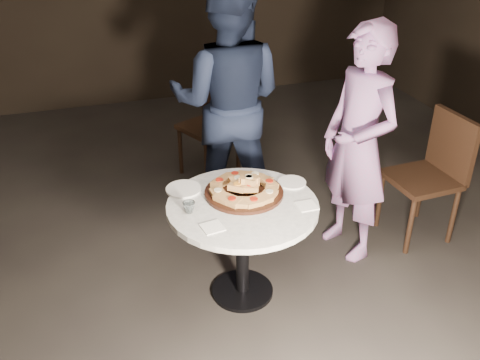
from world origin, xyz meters
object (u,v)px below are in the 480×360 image
Objects in this scene: water_glass at (189,207)px; chair_far at (215,123)px; diner_navy at (228,102)px; table at (243,221)px; focaccia_pile at (245,186)px; diner_teal at (359,146)px; serving_board at (244,193)px; chair_right at (434,168)px.

chair_far reaches higher than water_glass.
diner_navy is (0.52, 1.00, 0.20)m from water_glass.
focaccia_pile is (0.04, 0.10, 0.18)m from table.
diner_teal reaches higher than water_glass.
serving_board is 0.51× the size of chair_right.
serving_board is at bearing -93.71° from diner_teal.
chair_far is 1.44m from diner_teal.
focaccia_pile reaches higher than water_glass.
focaccia_pile is at bearing -87.41° from chair_right.
chair_far is (0.21, 1.41, -0.15)m from serving_board.
diner_teal is (0.82, 0.14, 0.08)m from focaccia_pile.
serving_board is at bearing 14.99° from water_glass.
chair_right is at bearing 109.57° from chair_far.
table is 16.26× the size of water_glass.
table is 0.93m from diner_teal.
diner_navy is at bearing -123.61° from chair_right.
serving_board is at bearing 103.93° from diner_navy.
diner_teal is (0.82, 0.14, 0.13)m from serving_board.
chair_right is at bearing 174.09° from diner_navy.
diner_navy reaches higher than chair_right.
table is 1.53m from chair_far.
serving_board is 0.04m from focaccia_pile.
water_glass is 0.08× the size of chair_far.
chair_right is at bearing 5.80° from serving_board.
diner_teal is at bearing 15.65° from table.
chair_far is 0.98× the size of chair_right.
diner_navy is (0.17, 0.90, 0.22)m from serving_board.
chair_right is at bearing 77.01° from diner_teal.
chair_far is at bearing -138.73° from chair_right.
table is at bearing -87.83° from diner_teal.
serving_board is 1.13× the size of focaccia_pile.
diner_navy is (0.16, 0.90, 0.18)m from focaccia_pile.
diner_navy reaches higher than table.
table is 2.41× the size of serving_board.
serving_board is 1.47m from chair_right.
diner_teal is at bearing 155.36° from diner_navy.
focaccia_pile reaches higher than table.
water_glass is at bearing -85.60° from chair_right.
focaccia_pile is at bearing 56.91° from chair_far.
chair_right is (1.25, -1.27, 0.01)m from chair_far.
chair_right is (1.49, 0.25, -0.01)m from table.
chair_right is 0.68m from diner_teal.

